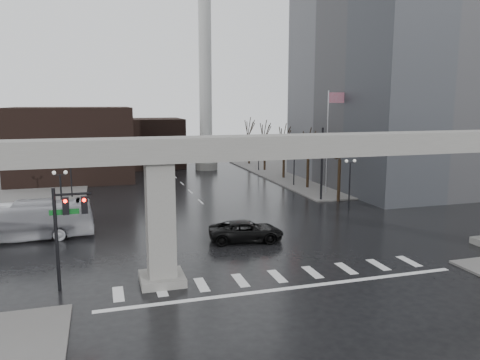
{
  "coord_description": "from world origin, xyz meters",
  "views": [
    {
      "loc": [
        -10.16,
        -26.87,
        10.71
      ],
      "look_at": [
        0.49,
        8.71,
        4.5
      ],
      "focal_mm": 35.0,
      "sensor_mm": 36.0,
      "label": 1
    }
  ],
  "objects": [
    {
      "name": "pickup_truck",
      "position": [
        0.38,
        6.68,
        0.81
      ],
      "size": [
        6.13,
        3.49,
        1.61
      ],
      "primitive_type": "imported",
      "rotation": [
        0.0,
        0.0,
        1.42
      ],
      "color": "black",
      "rests_on": "ground"
    },
    {
      "name": "lamp_left_0",
      "position": [
        -13.5,
        14.0,
        3.47
      ],
      "size": [
        1.22,
        0.32,
        5.11
      ],
      "color": "black",
      "rests_on": "ground"
    },
    {
      "name": "tree_right_4",
      "position": [
        14.53,
        50.02,
        3.04
      ],
      "size": [
        1.12,
        1.69,
        8.19
      ],
      "color": "black",
      "rests_on": "ground"
    },
    {
      "name": "building_far_mid",
      "position": [
        -2.0,
        52.0,
        4.0
      ],
      "size": [
        10.0,
        10.0,
        8.0
      ],
      "primitive_type": "cube",
      "color": "black",
      "rests_on": "ground"
    },
    {
      "name": "ground",
      "position": [
        0.0,
        0.0,
        0.0
      ],
      "size": [
        160.0,
        160.0,
        0.0
      ],
      "primitive_type": "plane",
      "color": "black",
      "rests_on": "ground"
    },
    {
      "name": "lamp_right_0",
      "position": [
        13.5,
        14.0,
        3.47
      ],
      "size": [
        1.22,
        0.32,
        5.11
      ],
      "color": "black",
      "rests_on": "ground"
    },
    {
      "name": "smokestack",
      "position": [
        6.0,
        46.0,
        13.35
      ],
      "size": [
        3.6,
        3.6,
        30.0
      ],
      "color": "silver",
      "rests_on": "ground"
    },
    {
      "name": "building_far_left",
      "position": [
        -14.0,
        42.0,
        5.0
      ],
      "size": [
        16.0,
        14.0,
        10.0
      ],
      "primitive_type": "cube",
      "color": "black",
      "rests_on": "ground"
    },
    {
      "name": "tree_right_2",
      "position": [
        14.53,
        34.02,
        2.91
      ],
      "size": [
        1.1,
        1.63,
        7.85
      ],
      "color": "black",
      "rests_on": "ground"
    },
    {
      "name": "elevated_guideway",
      "position": [
        1.26,
        0.0,
        6.88
      ],
      "size": [
        48.0,
        2.6,
        8.7
      ],
      "color": "gray",
      "rests_on": "ground"
    },
    {
      "name": "lamp_left_2",
      "position": [
        -13.5,
        42.0,
        3.47
      ],
      "size": [
        1.22,
        0.32,
        5.11
      ],
      "color": "black",
      "rests_on": "ground"
    },
    {
      "name": "tree_right_1",
      "position": [
        14.53,
        26.02,
        2.85
      ],
      "size": [
        1.09,
        1.61,
        7.67
      ],
      "color": "black",
      "rests_on": "ground"
    },
    {
      "name": "lamp_right_1",
      "position": [
        13.5,
        28.0,
        3.47
      ],
      "size": [
        1.22,
        0.32,
        5.11
      ],
      "color": "black",
      "rests_on": "ground"
    },
    {
      "name": "signal_left_pole",
      "position": [
        -12.25,
        0.5,
        4.07
      ],
      "size": [
        2.3,
        0.3,
        6.0
      ],
      "color": "black",
      "rests_on": "ground"
    },
    {
      "name": "sidewalk_ne",
      "position": [
        26.0,
        36.0,
        0.07
      ],
      "size": [
        28.0,
        36.0,
        0.15
      ],
      "primitive_type": "cube",
      "color": "#615E5C",
      "rests_on": "ground"
    },
    {
      "name": "office_tower",
      "position": [
        28.0,
        26.0,
        21.0
      ],
      "size": [
        22.0,
        26.0,
        42.0
      ],
      "primitive_type": "cube",
      "color": "slate",
      "rests_on": "ground"
    },
    {
      "name": "tree_right_0",
      "position": [
        14.53,
        18.02,
        2.79
      ],
      "size": [
        1.09,
        1.58,
        7.5
      ],
      "color": "black",
      "rests_on": "ground"
    },
    {
      "name": "city_bus",
      "position": [
        -16.47,
        12.0,
        1.52
      ],
      "size": [
        10.97,
        2.64,
        3.05
      ],
      "primitive_type": "imported",
      "rotation": [
        0.0,
        0.0,
        1.58
      ],
      "color": "silver",
      "rests_on": "ground"
    },
    {
      "name": "lamp_right_2",
      "position": [
        13.5,
        42.0,
        3.47
      ],
      "size": [
        1.22,
        0.32,
        5.11
      ],
      "color": "black",
      "rests_on": "ground"
    },
    {
      "name": "flagpole_assembly",
      "position": [
        15.29,
        22.0,
        7.53
      ],
      "size": [
        2.06,
        0.12,
        12.0
      ],
      "color": "silver",
      "rests_on": "ground"
    },
    {
      "name": "signal_mast_arm",
      "position": [
        8.99,
        18.8,
        5.83
      ],
      "size": [
        12.12,
        0.43,
        8.0
      ],
      "color": "black",
      "rests_on": "ground"
    },
    {
      "name": "tree_right_3",
      "position": [
        14.53,
        42.02,
        2.98
      ],
      "size": [
        1.11,
        1.66,
        8.02
      ],
      "color": "black",
      "rests_on": "ground"
    },
    {
      "name": "lamp_left_1",
      "position": [
        -13.5,
        28.0,
        3.47
      ],
      "size": [
        1.22,
        0.32,
        5.11
      ],
      "color": "black",
      "rests_on": "ground"
    }
  ]
}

